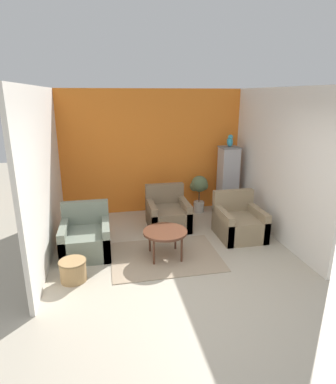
{
  "coord_description": "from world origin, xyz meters",
  "views": [
    {
      "loc": [
        -1.07,
        -3.55,
        2.59
      ],
      "look_at": [
        0.0,
        1.73,
        0.95
      ],
      "focal_mm": 30.0,
      "sensor_mm": 36.0,
      "label": 1
    }
  ],
  "objects_px": {
    "armchair_right": "(239,223)",
    "armchair_middle": "(168,214)",
    "armchair_left": "(86,238)",
    "birdcage": "(228,181)",
    "parrot": "(230,141)",
    "coffee_table": "(165,233)",
    "potted_plant": "(199,188)",
    "wicker_basket": "(73,270)"
  },
  "relations": [
    {
      "from": "armchair_right",
      "to": "armchair_middle",
      "type": "xyz_separation_m",
      "value": [
        -1.23,
        0.72,
        0.0
      ]
    },
    {
      "from": "armchair_left",
      "to": "birdcage",
      "type": "distance_m",
      "value": 3.44
    },
    {
      "from": "armchair_left",
      "to": "armchair_right",
      "type": "relative_size",
      "value": 1.0
    },
    {
      "from": "armchair_right",
      "to": "parrot",
      "type": "bearing_deg",
      "value": 78.18
    },
    {
      "from": "armchair_right",
      "to": "birdcage",
      "type": "distance_m",
      "value": 1.44
    },
    {
      "from": "armchair_left",
      "to": "armchair_middle",
      "type": "xyz_separation_m",
      "value": [
        1.58,
        0.84,
        0.0
      ]
    },
    {
      "from": "armchair_middle",
      "to": "armchair_left",
      "type": "bearing_deg",
      "value": -152.05
    },
    {
      "from": "coffee_table",
      "to": "potted_plant",
      "type": "height_order",
      "value": "potted_plant"
    },
    {
      "from": "armchair_middle",
      "to": "birdcage",
      "type": "height_order",
      "value": "birdcage"
    },
    {
      "from": "birdcage",
      "to": "parrot",
      "type": "bearing_deg",
      "value": 90.0
    },
    {
      "from": "wicker_basket",
      "to": "coffee_table",
      "type": "bearing_deg",
      "value": 16.72
    },
    {
      "from": "parrot",
      "to": "wicker_basket",
      "type": "xyz_separation_m",
      "value": [
        -3.24,
        -2.29,
        -1.46
      ]
    },
    {
      "from": "coffee_table",
      "to": "armchair_right",
      "type": "bearing_deg",
      "value": 19.17
    },
    {
      "from": "armchair_middle",
      "to": "parrot",
      "type": "relative_size",
      "value": 3.22
    },
    {
      "from": "armchair_middle",
      "to": "parrot",
      "type": "bearing_deg",
      "value": 22.15
    },
    {
      "from": "coffee_table",
      "to": "armchair_right",
      "type": "distance_m",
      "value": 1.62
    },
    {
      "from": "coffee_table",
      "to": "armchair_middle",
      "type": "relative_size",
      "value": 0.83
    },
    {
      "from": "parrot",
      "to": "potted_plant",
      "type": "distance_m",
      "value": 1.25
    },
    {
      "from": "armchair_left",
      "to": "parrot",
      "type": "xyz_separation_m",
      "value": [
        3.09,
        1.45,
        1.36
      ]
    },
    {
      "from": "birdcage",
      "to": "armchair_right",
      "type": "bearing_deg",
      "value": -101.84
    },
    {
      "from": "potted_plant",
      "to": "wicker_basket",
      "type": "height_order",
      "value": "potted_plant"
    },
    {
      "from": "coffee_table",
      "to": "parrot",
      "type": "relative_size",
      "value": 2.67
    },
    {
      "from": "armchair_right",
      "to": "armchair_middle",
      "type": "bearing_deg",
      "value": 149.74
    },
    {
      "from": "armchair_right",
      "to": "parrot",
      "type": "xyz_separation_m",
      "value": [
        0.28,
        1.33,
        1.36
      ]
    },
    {
      "from": "birdcage",
      "to": "armchair_middle",
      "type": "bearing_deg",
      "value": -157.92
    },
    {
      "from": "birdcage",
      "to": "wicker_basket",
      "type": "height_order",
      "value": "birdcage"
    },
    {
      "from": "armchair_left",
      "to": "parrot",
      "type": "relative_size",
      "value": 3.22
    },
    {
      "from": "armchair_right",
      "to": "potted_plant",
      "type": "bearing_deg",
      "value": 103.73
    },
    {
      "from": "armchair_left",
      "to": "armchair_middle",
      "type": "bearing_deg",
      "value": 27.95
    },
    {
      "from": "coffee_table",
      "to": "parrot",
      "type": "height_order",
      "value": "parrot"
    },
    {
      "from": "armchair_left",
      "to": "potted_plant",
      "type": "distance_m",
      "value": 2.93
    },
    {
      "from": "armchair_left",
      "to": "wicker_basket",
      "type": "xyz_separation_m",
      "value": [
        -0.15,
        -0.84,
        -0.1
      ]
    },
    {
      "from": "birdcage",
      "to": "parrot",
      "type": "height_order",
      "value": "parrot"
    },
    {
      "from": "parrot",
      "to": "wicker_basket",
      "type": "relative_size",
      "value": 0.69
    },
    {
      "from": "parrot",
      "to": "birdcage",
      "type": "bearing_deg",
      "value": -90.0
    },
    {
      "from": "armchair_left",
      "to": "armchair_right",
      "type": "bearing_deg",
      "value": 2.44
    },
    {
      "from": "armchair_right",
      "to": "armchair_middle",
      "type": "height_order",
      "value": "same"
    },
    {
      "from": "armchair_right",
      "to": "potted_plant",
      "type": "distance_m",
      "value": 1.52
    },
    {
      "from": "coffee_table",
      "to": "parrot",
      "type": "bearing_deg",
      "value": 45.94
    },
    {
      "from": "parrot",
      "to": "potted_plant",
      "type": "height_order",
      "value": "parrot"
    },
    {
      "from": "coffee_table",
      "to": "parrot",
      "type": "xyz_separation_m",
      "value": [
        1.8,
        1.86,
        1.2
      ]
    },
    {
      "from": "birdcage",
      "to": "parrot",
      "type": "relative_size",
      "value": 5.52
    }
  ]
}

